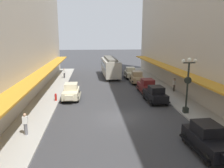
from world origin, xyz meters
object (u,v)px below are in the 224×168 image
parked_car_1 (137,77)px  pedestrian_2 (25,124)px  parked_car_0 (155,94)px  parked_car_4 (71,91)px  pedestrian_1 (174,85)px  parked_car_2 (130,73)px  streetcar (110,66)px  parked_car_5 (147,86)px  pedestrian_0 (64,73)px  lamp_post_with_clock (188,83)px  fire_hydrant (56,97)px  parked_car_3 (208,138)px

parked_car_1 → pedestrian_2: (-11.95, -17.39, 0.05)m
parked_car_0 → parked_car_1: (0.08, 9.99, 0.00)m
parked_car_4 → pedestrian_1: (13.08, 1.85, 0.07)m
parked_car_2 → streetcar: streetcar is taller
parked_car_5 → streetcar: (-3.66, 11.84, 0.96)m
pedestrian_0 → pedestrian_1: (15.30, -10.91, 0.02)m
parked_car_1 → lamp_post_with_clock: 14.25m
fire_hydrant → streetcar: bearing=63.1°
streetcar → pedestrian_2: streetcar is taller
parked_car_4 → parked_car_5: same height
parked_car_3 → pedestrian_2: parked_car_3 is taller
pedestrian_0 → parked_car_2: bearing=-2.0°
parked_car_5 → pedestrian_2: parked_car_5 is taller
parked_car_3 → pedestrian_0: size_ratio=2.63×
parked_car_0 → pedestrian_0: bearing=128.0°
parked_car_3 → parked_car_4: same height
parked_car_2 → parked_car_5: 10.37m
lamp_post_with_clock → fire_hydrant: lamp_post_with_clock is taller
parked_car_5 → lamp_post_with_clock: bearing=-78.7°
streetcar → pedestrian_2: 24.77m
parked_car_4 → parked_car_5: (9.50, 2.00, 0.00)m
pedestrian_2 → streetcar: bearing=70.3°
pedestrian_0 → pedestrian_2: size_ratio=1.00×
parked_car_1 → pedestrian_2: parked_car_1 is taller
parked_car_0 → parked_car_2: bearing=90.5°
parked_car_4 → fire_hydrant: (-1.63, -0.91, -0.38)m
pedestrian_0 → streetcar: bearing=7.6°
parked_car_0 → parked_car_2: 14.44m
parked_car_2 → pedestrian_2: 24.80m
parked_car_2 → lamp_post_with_clock: (1.87, -18.46, 2.04)m
parked_car_1 → streetcar: (-3.61, 5.92, 0.96)m
parked_car_1 → parked_car_3: (0.08, -20.75, 0.00)m
fire_hydrant → pedestrian_1: pedestrian_1 is taller
parked_car_1 → pedestrian_0: 12.64m
parked_car_2 → pedestrian_0: parked_car_2 is taller
parked_car_2 → streetcar: 3.83m
parked_car_3 → parked_car_5: 14.83m
parked_car_0 → pedestrian_2: parked_car_0 is taller
pedestrian_1 → pedestrian_2: size_ratio=1.02×
parked_car_0 → parked_car_1: same height
pedestrian_1 → parked_car_1: bearing=120.9°
parked_car_0 → parked_car_2: size_ratio=1.00×
parked_car_0 → pedestrian_2: 13.98m
parked_car_3 → parked_car_2: bearing=90.6°
streetcar → pedestrian_1: size_ratio=5.79×
parked_car_5 → pedestrian_0: 15.91m
parked_car_1 → fire_hydrant: 14.18m
parked_car_0 → parked_car_5: bearing=88.2°
streetcar → pedestrian_0: streetcar is taller
streetcar → parked_car_1: bearing=-58.6°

